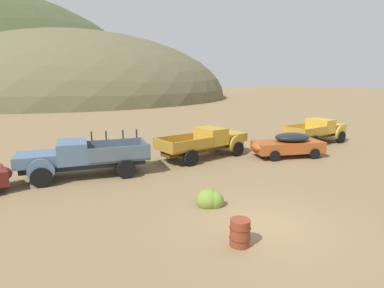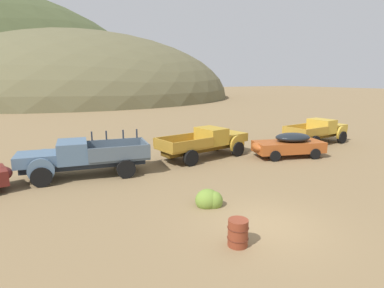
{
  "view_description": "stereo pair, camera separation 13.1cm",
  "coord_description": "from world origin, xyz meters",
  "px_view_note": "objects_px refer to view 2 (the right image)",
  "views": [
    {
      "loc": [
        -7.19,
        -7.62,
        5.03
      ],
      "look_at": [
        0.96,
        7.23,
        1.48
      ],
      "focal_mm": 29.41,
      "sensor_mm": 36.0,
      "label": 1
    },
    {
      "loc": [
        -7.08,
        -7.69,
        5.03
      ],
      "look_at": [
        0.96,
        7.23,
        1.48
      ],
      "focal_mm": 29.41,
      "sensor_mm": 36.0,
      "label": 2
    }
  ],
  "objects_px": {
    "truck_chalk_blue": "(76,158)",
    "truck_faded_yellow": "(321,131)",
    "car_oxide_orange": "(287,145)",
    "truck_mustard": "(210,142)",
    "oil_drum_by_truck": "(238,233)"
  },
  "relations": [
    {
      "from": "truck_mustard",
      "to": "truck_faded_yellow",
      "type": "xyz_separation_m",
      "value": [
        9.91,
        -0.42,
        -0.01
      ]
    },
    {
      "from": "truck_chalk_blue",
      "to": "truck_mustard",
      "type": "relative_size",
      "value": 1.02
    },
    {
      "from": "truck_faded_yellow",
      "to": "oil_drum_by_truck",
      "type": "relative_size",
      "value": 6.95
    },
    {
      "from": "car_oxide_orange",
      "to": "truck_faded_yellow",
      "type": "xyz_separation_m",
      "value": [
        5.61,
        2.05,
        0.17
      ]
    },
    {
      "from": "truck_mustard",
      "to": "car_oxide_orange",
      "type": "distance_m",
      "value": 4.95
    },
    {
      "from": "truck_mustard",
      "to": "truck_chalk_blue",
      "type": "bearing_deg",
      "value": 173.52
    },
    {
      "from": "truck_mustard",
      "to": "car_oxide_orange",
      "type": "xyz_separation_m",
      "value": [
        4.29,
        -2.46,
        -0.18
      ]
    },
    {
      "from": "car_oxide_orange",
      "to": "truck_faded_yellow",
      "type": "distance_m",
      "value": 5.97
    },
    {
      "from": "truck_mustard",
      "to": "truck_faded_yellow",
      "type": "height_order",
      "value": "same"
    },
    {
      "from": "truck_faded_yellow",
      "to": "truck_chalk_blue",
      "type": "bearing_deg",
      "value": 174.07
    },
    {
      "from": "truck_mustard",
      "to": "truck_faded_yellow",
      "type": "relative_size",
      "value": 1.12
    },
    {
      "from": "truck_chalk_blue",
      "to": "truck_faded_yellow",
      "type": "bearing_deg",
      "value": -171.47
    },
    {
      "from": "truck_chalk_blue",
      "to": "oil_drum_by_truck",
      "type": "relative_size",
      "value": 7.92
    },
    {
      "from": "truck_mustard",
      "to": "oil_drum_by_truck",
      "type": "xyz_separation_m",
      "value": [
        -5.13,
        -9.98,
        -0.57
      ]
    },
    {
      "from": "car_oxide_orange",
      "to": "truck_chalk_blue",
      "type": "bearing_deg",
      "value": 7.19
    }
  ]
}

